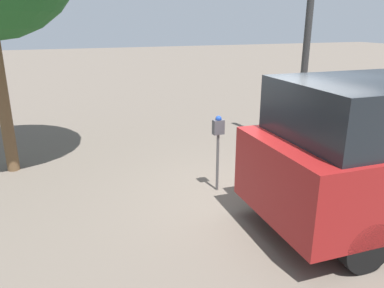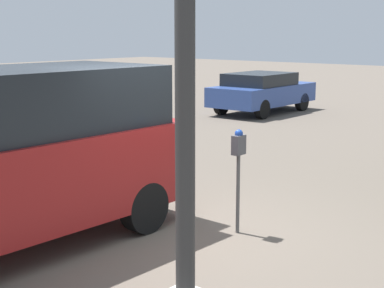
# 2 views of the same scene
# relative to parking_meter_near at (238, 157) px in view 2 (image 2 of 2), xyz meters

# --- Properties ---
(ground_plane) EXTENTS (80.00, 80.00, 0.00)m
(ground_plane) POSITION_rel_parking_meter_near_xyz_m (0.55, -0.63, -1.05)
(ground_plane) COLOR #60564C
(parking_meter_near) EXTENTS (0.20, 0.12, 1.42)m
(parking_meter_near) POSITION_rel_parking_meter_near_xyz_m (0.00, 0.00, 0.00)
(parking_meter_near) COLOR #4C4C4C
(parking_meter_near) RESTS_ON ground
(lamp_post) EXTENTS (0.44, 0.44, 6.26)m
(lamp_post) POSITION_rel_parking_meter_near_xyz_m (2.83, 1.50, 1.02)
(lamp_post) COLOR beige
(lamp_post) RESTS_ON ground
(parked_van) EXTENTS (4.62, 2.13, 2.24)m
(parked_van) POSITION_rel_parking_meter_near_xyz_m (2.15, -1.91, 0.15)
(parked_van) COLOR maroon
(parked_van) RESTS_ON ground
(car_distant) EXTENTS (4.08, 1.85, 1.34)m
(car_distant) POSITION_rel_parking_meter_near_xyz_m (-10.30, -6.39, -0.33)
(car_distant) COLOR #2D478C
(car_distant) RESTS_ON ground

